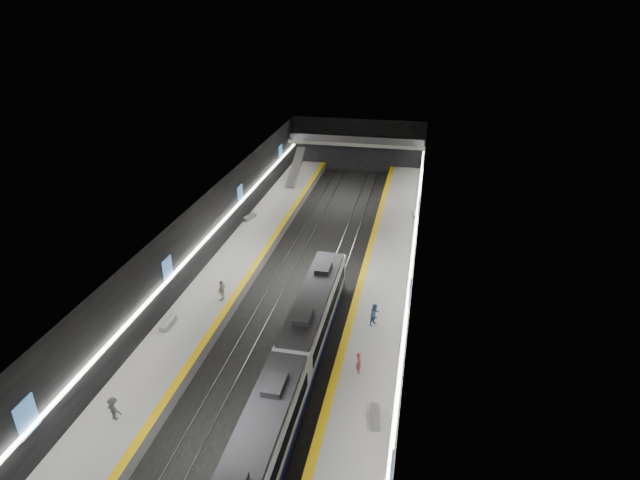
% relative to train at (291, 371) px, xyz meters
% --- Properties ---
extents(ground, '(70.00, 70.00, 0.00)m').
position_rel_train_xyz_m(ground, '(-2.50, 15.60, -2.20)').
color(ground, black).
rests_on(ground, ground).
extents(ceiling, '(20.00, 70.00, 0.04)m').
position_rel_train_xyz_m(ceiling, '(-2.50, 15.60, 5.80)').
color(ceiling, beige).
rests_on(ceiling, wall_left).
extents(wall_left, '(0.04, 70.00, 8.00)m').
position_rel_train_xyz_m(wall_left, '(-12.50, 15.60, 1.80)').
color(wall_left, black).
rests_on(wall_left, ground).
extents(wall_right, '(0.04, 70.00, 8.00)m').
position_rel_train_xyz_m(wall_right, '(7.50, 15.60, 1.80)').
color(wall_right, black).
rests_on(wall_right, ground).
extents(wall_back, '(20.00, 0.04, 8.00)m').
position_rel_train_xyz_m(wall_back, '(-2.50, 50.60, 1.80)').
color(wall_back, black).
rests_on(wall_back, ground).
extents(platform_left, '(5.00, 70.00, 1.00)m').
position_rel_train_xyz_m(platform_left, '(-10.00, 15.60, -1.70)').
color(platform_left, slate).
rests_on(platform_left, ground).
extents(tile_surface_left, '(5.00, 70.00, 0.02)m').
position_rel_train_xyz_m(tile_surface_left, '(-10.00, 15.60, -1.19)').
color(tile_surface_left, '#A0A19C').
rests_on(tile_surface_left, platform_left).
extents(tactile_strip_left, '(0.60, 70.00, 0.02)m').
position_rel_train_xyz_m(tactile_strip_left, '(-7.80, 15.60, -1.18)').
color(tactile_strip_left, yellow).
rests_on(tactile_strip_left, platform_left).
extents(platform_right, '(5.00, 70.00, 1.00)m').
position_rel_train_xyz_m(platform_right, '(5.00, 15.60, -1.70)').
color(platform_right, slate).
rests_on(platform_right, ground).
extents(tile_surface_right, '(5.00, 70.00, 0.02)m').
position_rel_train_xyz_m(tile_surface_right, '(5.00, 15.60, -1.19)').
color(tile_surface_right, '#A0A19C').
rests_on(tile_surface_right, platform_right).
extents(tactile_strip_right, '(0.60, 70.00, 0.02)m').
position_rel_train_xyz_m(tactile_strip_right, '(2.80, 15.60, -1.18)').
color(tactile_strip_right, yellow).
rests_on(tactile_strip_right, platform_right).
extents(rails, '(6.52, 70.00, 0.12)m').
position_rel_train_xyz_m(rails, '(-2.50, 15.60, -2.14)').
color(rails, gray).
rests_on(rails, ground).
extents(train, '(2.69, 30.04, 3.60)m').
position_rel_train_xyz_m(train, '(0.00, 0.00, 0.00)').
color(train, '#0E0E34').
rests_on(train, ground).
extents(ad_posters, '(19.94, 53.50, 2.20)m').
position_rel_train_xyz_m(ad_posters, '(-2.50, 16.60, 2.30)').
color(ad_posters, '#437EC9').
rests_on(ad_posters, wall_left).
extents(cove_light_left, '(0.25, 68.60, 0.12)m').
position_rel_train_xyz_m(cove_light_left, '(-12.30, 15.60, 1.60)').
color(cove_light_left, white).
rests_on(cove_light_left, wall_left).
extents(cove_light_right, '(0.25, 68.60, 0.12)m').
position_rel_train_xyz_m(cove_light_right, '(7.30, 15.60, 1.60)').
color(cove_light_right, white).
rests_on(cove_light_right, wall_right).
extents(mezzanine_bridge, '(20.00, 3.00, 1.50)m').
position_rel_train_xyz_m(mezzanine_bridge, '(-2.50, 48.53, 2.84)').
color(mezzanine_bridge, gray).
rests_on(mezzanine_bridge, wall_left).
extents(escalator, '(1.20, 7.50, 3.92)m').
position_rel_train_xyz_m(escalator, '(-10.00, 41.60, 0.70)').
color(escalator, '#99999E').
rests_on(escalator, platform_left).
extents(bench_left_near, '(0.59, 2.04, 0.50)m').
position_rel_train_xyz_m(bench_left_near, '(-11.50, 4.83, -0.95)').
color(bench_left_near, '#99999E').
rests_on(bench_left_near, platform_left).
extents(bench_left_far, '(1.23, 2.09, 0.49)m').
position_rel_train_xyz_m(bench_left_far, '(-12.00, 26.90, -0.95)').
color(bench_left_far, '#99999E').
rests_on(bench_left_far, platform_left).
extents(bench_right_near, '(0.82, 2.05, 0.49)m').
position_rel_train_xyz_m(bench_right_near, '(6.03, -2.13, -0.95)').
color(bench_right_near, '#99999E').
rests_on(bench_right_near, platform_right).
extents(bench_right_far, '(0.76, 1.82, 0.43)m').
position_rel_train_xyz_m(bench_right_far, '(7.00, 31.78, -0.98)').
color(bench_right_far, '#99999E').
rests_on(bench_right_far, platform_right).
extents(passenger_right_a, '(0.54, 0.70, 1.70)m').
position_rel_train_xyz_m(passenger_right_a, '(4.36, 2.20, -0.35)').
color(passenger_right_a, '#B74449').
rests_on(passenger_right_a, platform_right).
extents(passenger_right_b, '(1.10, 1.16, 1.90)m').
position_rel_train_xyz_m(passenger_right_b, '(4.80, 8.37, -0.25)').
color(passenger_right_b, '#446693').
rests_on(passenger_right_b, platform_right).
extents(passenger_left_a, '(0.66, 1.20, 1.93)m').
position_rel_train_xyz_m(passenger_left_a, '(-8.59, 9.44, -0.23)').
color(passenger_left_a, beige).
rests_on(passenger_left_a, platform_left).
extents(passenger_left_b, '(1.20, 0.89, 1.65)m').
position_rel_train_xyz_m(passenger_left_b, '(-10.10, -5.35, -0.37)').
color(passenger_left_b, '#44434B').
rests_on(passenger_left_b, platform_left).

